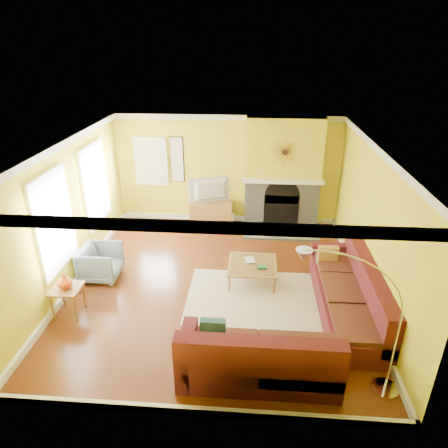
# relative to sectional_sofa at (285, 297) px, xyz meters

# --- Properties ---
(floor) EXTENTS (5.50, 6.00, 0.02)m
(floor) POSITION_rel_sectional_sofa_xyz_m (-1.22, 0.98, -0.46)
(floor) COLOR brown
(floor) RESTS_ON ground
(ceiling) EXTENTS (5.50, 6.00, 0.02)m
(ceiling) POSITION_rel_sectional_sofa_xyz_m (-1.22, 0.98, 2.26)
(ceiling) COLOR white
(ceiling) RESTS_ON ground
(wall_back) EXTENTS (5.50, 0.02, 2.70)m
(wall_back) POSITION_rel_sectional_sofa_xyz_m (-1.22, 3.99, 0.90)
(wall_back) COLOR yellow
(wall_back) RESTS_ON ground
(wall_front) EXTENTS (5.50, 0.02, 2.70)m
(wall_front) POSITION_rel_sectional_sofa_xyz_m (-1.22, -2.03, 0.90)
(wall_front) COLOR yellow
(wall_front) RESTS_ON ground
(wall_left) EXTENTS (0.02, 6.00, 2.70)m
(wall_left) POSITION_rel_sectional_sofa_xyz_m (-3.98, 0.98, 0.90)
(wall_left) COLOR yellow
(wall_left) RESTS_ON ground
(wall_right) EXTENTS (0.02, 6.00, 2.70)m
(wall_right) POSITION_rel_sectional_sofa_xyz_m (1.54, 0.98, 0.90)
(wall_right) COLOR yellow
(wall_right) RESTS_ON ground
(baseboard) EXTENTS (5.50, 6.00, 0.12)m
(baseboard) POSITION_rel_sectional_sofa_xyz_m (-1.22, 0.98, -0.39)
(baseboard) COLOR white
(baseboard) RESTS_ON floor
(crown_molding) EXTENTS (5.50, 6.00, 0.12)m
(crown_molding) POSITION_rel_sectional_sofa_xyz_m (-1.22, 0.98, 2.19)
(crown_molding) COLOR white
(crown_molding) RESTS_ON ceiling
(window_left_near) EXTENTS (0.06, 1.22, 1.72)m
(window_left_near) POSITION_rel_sectional_sofa_xyz_m (-3.94, 2.28, 1.05)
(window_left_near) COLOR white
(window_left_near) RESTS_ON wall_left
(window_left_far) EXTENTS (0.06, 1.22, 1.72)m
(window_left_far) POSITION_rel_sectional_sofa_xyz_m (-3.94, 0.38, 1.05)
(window_left_far) COLOR white
(window_left_far) RESTS_ON wall_left
(window_back) EXTENTS (0.82, 0.06, 1.22)m
(window_back) POSITION_rel_sectional_sofa_xyz_m (-3.12, 3.94, 1.10)
(window_back) COLOR white
(window_back) RESTS_ON wall_back
(wall_art) EXTENTS (0.34, 0.04, 1.14)m
(wall_art) POSITION_rel_sectional_sofa_xyz_m (-2.47, 3.95, 1.15)
(wall_art) COLOR white
(wall_art) RESTS_ON wall_back
(fireplace) EXTENTS (1.80, 0.40, 2.70)m
(fireplace) POSITION_rel_sectional_sofa_xyz_m (0.13, 3.78, 0.90)
(fireplace) COLOR gray
(fireplace) RESTS_ON floor
(mantel) EXTENTS (1.92, 0.22, 0.08)m
(mantel) POSITION_rel_sectional_sofa_xyz_m (0.13, 3.54, 0.80)
(mantel) COLOR white
(mantel) RESTS_ON fireplace
(hearth) EXTENTS (1.80, 0.70, 0.06)m
(hearth) POSITION_rel_sectional_sofa_xyz_m (0.13, 3.23, -0.42)
(hearth) COLOR gray
(hearth) RESTS_ON floor
(sunburst) EXTENTS (0.70, 0.04, 0.70)m
(sunburst) POSITION_rel_sectional_sofa_xyz_m (0.13, 3.55, 1.50)
(sunburst) COLOR olive
(sunburst) RESTS_ON fireplace
(rug) EXTENTS (2.40, 1.80, 0.02)m
(rug) POSITION_rel_sectional_sofa_xyz_m (-0.52, 0.56, -0.44)
(rug) COLOR beige
(rug) RESTS_ON floor
(sectional_sofa) EXTENTS (3.06, 3.44, 0.90)m
(sectional_sofa) POSITION_rel_sectional_sofa_xyz_m (0.00, 0.00, 0.00)
(sectional_sofa) COLOR #551B20
(sectional_sofa) RESTS_ON floor
(coffee_table) EXTENTS (0.93, 0.93, 0.37)m
(coffee_table) POSITION_rel_sectional_sofa_xyz_m (-0.54, 1.16, -0.27)
(coffee_table) COLOR white
(coffee_table) RESTS_ON floor
(media_console) EXTENTS (1.06, 0.47, 0.58)m
(media_console) POSITION_rel_sectional_sofa_xyz_m (-1.61, 3.74, -0.16)
(media_console) COLOR #9D6E39
(media_console) RESTS_ON floor
(tv) EXTENTS (1.07, 0.50, 0.62)m
(tv) POSITION_rel_sectional_sofa_xyz_m (-1.61, 3.74, 0.44)
(tv) COLOR black
(tv) RESTS_ON media_console
(subwoofer) EXTENTS (0.27, 0.27, 0.27)m
(subwoofer) POSITION_rel_sectional_sofa_xyz_m (-1.16, 3.69, -0.31)
(subwoofer) COLOR white
(subwoofer) RESTS_ON floor
(armchair) EXTENTS (0.75, 0.73, 0.68)m
(armchair) POSITION_rel_sectional_sofa_xyz_m (-3.51, 1.04, -0.11)
(armchair) COLOR slate
(armchair) RESTS_ON floor
(side_table) EXTENTS (0.48, 0.48, 0.53)m
(side_table) POSITION_rel_sectional_sofa_xyz_m (-3.65, -0.13, -0.18)
(side_table) COLOR #9D6E39
(side_table) RESTS_ON floor
(vase) EXTENTS (0.25, 0.25, 0.26)m
(vase) POSITION_rel_sectional_sofa_xyz_m (-3.65, -0.13, 0.21)
(vase) COLOR #E15115
(vase) RESTS_ON side_table
(book) EXTENTS (0.23, 0.28, 0.02)m
(book) POSITION_rel_sectional_sofa_xyz_m (-0.68, 1.26, -0.07)
(book) COLOR white
(book) RESTS_ON coffee_table
(arc_lamp) EXTENTS (1.35, 0.36, 2.12)m
(arc_lamp) POSITION_rel_sectional_sofa_xyz_m (0.71, -1.43, 0.61)
(arc_lamp) COLOR silver
(arc_lamp) RESTS_ON floor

